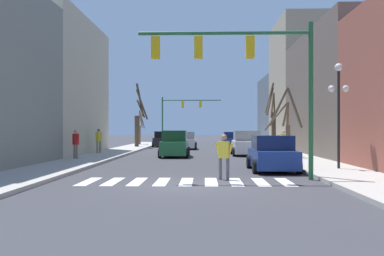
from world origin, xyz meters
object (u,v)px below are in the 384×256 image
(pedestrian_crossing_street, at_px, (76,141))
(street_tree_right_near, at_px, (140,128))
(car_parked_left_mid, at_px, (247,144))
(street_tree_right_far, at_px, (273,120))
(car_parked_right_mid, at_px, (164,140))
(pedestrian_on_right_sidewalk, at_px, (99,139))
(pedestrian_waiting_at_curb, at_px, (224,153))
(street_tree_left_far, at_px, (138,120))
(car_parked_right_near, at_px, (175,145))
(car_driving_away_lane, at_px, (232,139))
(car_parked_right_far, at_px, (272,154))
(street_lamp_right_corner, at_px, (339,94))
(traffic_signal_far, at_px, (180,110))
(car_at_intersection, at_px, (185,141))
(traffic_signal_near, at_px, (245,63))
(pedestrian_on_left_sidewalk, at_px, (284,140))
(street_tree_left_mid, at_px, (287,123))

(pedestrian_crossing_street, xyz_separation_m, street_tree_right_near, (0.29, 24.74, 0.79))
(car_parked_left_mid, height_order, street_tree_right_far, street_tree_right_far)
(car_parked_right_mid, distance_m, pedestrian_on_right_sidewalk, 15.82)
(pedestrian_waiting_at_curb, relative_size, street_tree_left_far, 0.27)
(pedestrian_on_right_sidewalk, height_order, street_tree_left_far, street_tree_left_far)
(car_parked_right_near, height_order, pedestrian_on_right_sidewalk, pedestrian_on_right_sidewalk)
(car_driving_away_lane, height_order, car_parked_right_far, car_parked_right_far)
(street_lamp_right_corner, bearing_deg, traffic_signal_far, 104.05)
(car_parked_right_far, relative_size, pedestrian_on_right_sidewalk, 2.42)
(car_parked_right_mid, distance_m, pedestrian_waiting_at_curb, 31.52)
(traffic_signal_far, height_order, car_at_intersection, traffic_signal_far)
(traffic_signal_far, distance_m, street_lamp_right_corner, 37.78)
(car_driving_away_lane, distance_m, car_parked_right_mid, 7.69)
(car_parked_right_near, xyz_separation_m, pedestrian_on_right_sidewalk, (-5.73, 1.97, 0.38))
(car_parked_right_mid, relative_size, street_tree_right_far, 0.74)
(car_parked_right_near, bearing_deg, street_tree_right_near, -165.36)
(car_parked_right_near, distance_m, street_tree_left_far, 15.13)
(car_at_intersection, xyz_separation_m, street_tree_right_near, (-5.59, 8.73, 1.22))
(car_parked_right_mid, distance_m, car_at_intersection, 6.19)
(traffic_signal_near, xyz_separation_m, traffic_signal_far, (-4.65, 39.96, -0.06))
(car_parked_right_far, distance_m, street_tree_right_near, 32.37)
(pedestrian_on_right_sidewalk, bearing_deg, car_parked_right_mid, 16.52)
(car_at_intersection, bearing_deg, pedestrian_waiting_at_curb, 5.74)
(car_parked_right_near, relative_size, street_tree_right_near, 1.06)
(street_tree_left_far, distance_m, street_tree_right_near, 6.33)
(car_parked_right_mid, xyz_separation_m, car_at_intersection, (2.57, -5.64, -0.00))
(street_tree_left_far, bearing_deg, pedestrian_on_left_sidewalk, -44.39)
(car_at_intersection, distance_m, street_tree_left_mid, 15.82)
(street_lamp_right_corner, relative_size, pedestrian_waiting_at_curb, 2.75)
(pedestrian_on_left_sidewalk, bearing_deg, car_at_intersection, 144.68)
(car_driving_away_lane, height_order, pedestrian_waiting_at_curb, pedestrian_waiting_at_curb)
(street_lamp_right_corner, height_order, street_tree_right_near, street_lamp_right_corner)
(pedestrian_on_right_sidewalk, bearing_deg, car_parked_right_near, -80.02)
(street_lamp_right_corner, bearing_deg, street_tree_right_far, 90.95)
(car_parked_left_mid, relative_size, street_tree_right_far, 0.73)
(car_at_intersection, bearing_deg, traffic_signal_near, 7.54)
(car_parked_right_mid, distance_m, street_tree_right_far, 14.48)
(street_lamp_right_corner, xyz_separation_m, pedestrian_on_left_sidewalk, (-0.29, 12.46, -2.35))
(pedestrian_waiting_at_curb, relative_size, street_tree_right_near, 0.44)
(car_parked_right_mid, bearing_deg, pedestrian_waiting_at_curb, -170.64)
(street_tree_right_near, relative_size, street_tree_right_far, 0.69)
(pedestrian_crossing_street, distance_m, pedestrian_on_left_sidewalk, 14.88)
(traffic_signal_near, xyz_separation_m, car_parked_left_mid, (1.52, 15.60, -3.62))
(car_at_intersection, xyz_separation_m, pedestrian_crossing_street, (-5.88, -16.01, 0.43))
(car_driving_away_lane, distance_m, pedestrian_waiting_at_curb, 33.09)
(traffic_signal_far, relative_size, car_driving_away_lane, 1.74)
(traffic_signal_near, height_order, street_tree_left_far, street_tree_left_far)
(car_parked_left_mid, xyz_separation_m, pedestrian_on_right_sidewalk, (-10.85, 0.08, 0.38))
(traffic_signal_near, bearing_deg, traffic_signal_far, 96.64)
(street_tree_right_near, height_order, street_tree_right_far, street_tree_right_far)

